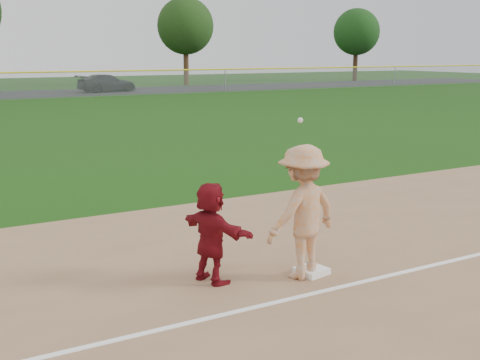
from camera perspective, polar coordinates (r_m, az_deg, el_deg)
ground at (r=9.70m, az=4.38°, el=-9.16°), size 160.00×160.00×0.00m
foul_line at (r=9.09m, az=7.21°, el=-10.57°), size 60.00×0.10×0.01m
first_base at (r=9.81m, az=6.79°, el=-8.54°), size 0.52×0.52×0.10m
base_runner at (r=9.21m, az=-2.76°, el=-5.00°), size 0.84×1.53×1.57m
car_right at (r=55.42m, az=-12.51°, el=8.97°), size 5.61×3.13×1.54m
first_base_play at (r=9.38m, az=5.97°, el=-3.04°), size 1.49×1.03×2.53m
tree_3 at (r=66.15m, az=-5.20°, el=14.32°), size 6.00×6.00×9.19m
tree_4 at (r=76.53m, az=10.99°, el=13.61°), size 5.60×5.60×8.67m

